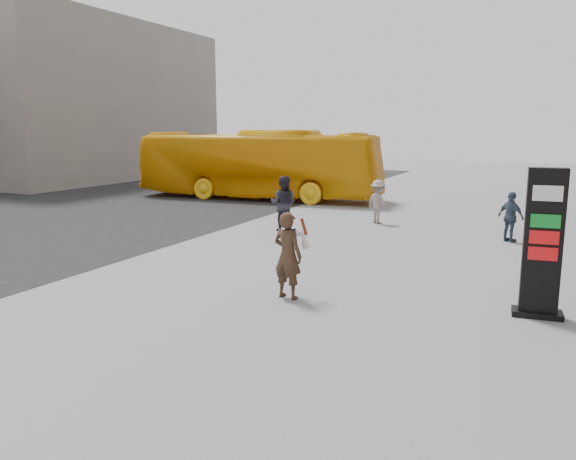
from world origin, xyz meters
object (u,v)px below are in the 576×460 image
at_px(bus, 258,164).
at_px(pedestrian_c, 511,217).
at_px(pedestrian_a, 283,203).
at_px(pedestrian_b, 378,202).
at_px(woman, 288,254).
at_px(info_pylon, 543,244).

xyz_separation_m(bus, pedestrian_c, (11.59, -6.11, -0.88)).
distance_m(pedestrian_a, pedestrian_b, 3.64).
bearing_deg(pedestrian_a, pedestrian_c, -179.73).
bearing_deg(pedestrian_b, woman, 129.22).
height_order(info_pylon, woman, info_pylon).
distance_m(info_pylon, pedestrian_c, 7.03).
distance_m(info_pylon, woman, 4.63).
xyz_separation_m(info_pylon, pedestrian_c, (-0.88, 6.95, -0.58)).
xyz_separation_m(woman, pedestrian_a, (-3.22, 6.65, 0.02)).
relative_size(woman, pedestrian_a, 0.96).
height_order(woman, pedestrian_b, woman).
distance_m(bus, pedestrian_a, 8.68).
xyz_separation_m(pedestrian_a, pedestrian_c, (6.87, 1.15, -0.16)).
xyz_separation_m(pedestrian_a, pedestrian_b, (2.42, 2.71, -0.13)).
bearing_deg(woman, bus, -49.08).
relative_size(pedestrian_a, pedestrian_c, 1.21).
bearing_deg(pedestrian_c, info_pylon, 133.52).
bearing_deg(pedestrian_c, pedestrian_b, 16.96).
relative_size(info_pylon, pedestrian_a, 1.47).
bearing_deg(pedestrian_a, pedestrian_b, -140.98).
bearing_deg(pedestrian_c, pedestrian_a, 45.81).
distance_m(woman, pedestrian_c, 8.61).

